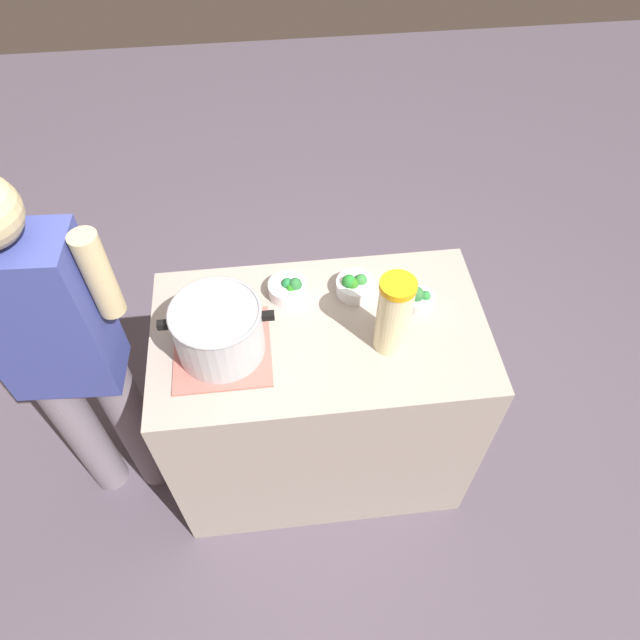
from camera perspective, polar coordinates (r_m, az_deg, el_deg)
The scene contains 9 objects.
ground_plane at distance 2.73m, azimuth 0.00°, elevation -13.03°, with size 8.00×8.00×0.00m, color #544956.
counter_slab at distance 2.32m, azimuth 0.00°, elevation -8.02°, with size 1.13×0.64×0.94m, color #A09387.
dish_cloth at distance 1.90m, azimuth -9.56°, elevation -2.81°, with size 0.31×0.32×0.01m, color #B56156.
cooking_pot at distance 1.82m, azimuth -9.98°, elevation -0.92°, with size 0.35×0.29×0.19m.
lemonade_pitcher at distance 1.79m, azimuth 7.27°, elevation 0.50°, with size 0.11×0.11×0.29m.
broccoli_bowl_front at distance 2.02m, azimuth 3.46°, elevation 3.41°, with size 0.14×0.14×0.09m.
broccoli_bowl_center at distance 2.01m, azimuth -3.11°, elevation 3.14°, with size 0.14×0.14×0.08m.
broccoli_bowl_back at distance 2.00m, azimuth 9.73°, elevation 2.10°, with size 0.10×0.10×0.08m.
person_cook at distance 2.08m, azimuth -23.56°, elevation -3.52°, with size 0.50×0.22×1.63m.
Camera 1 is at (0.13, 1.17, 2.46)m, focal length 32.52 mm.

